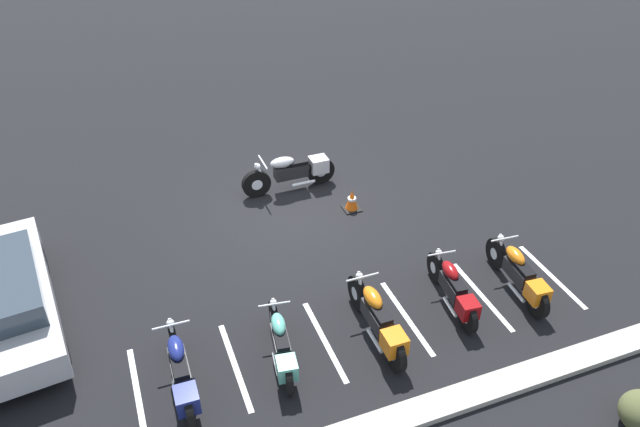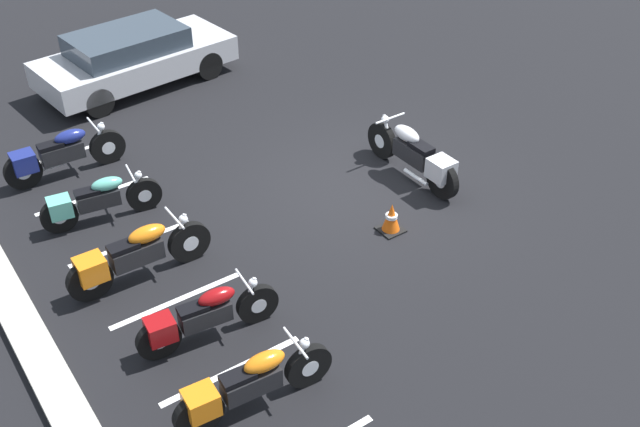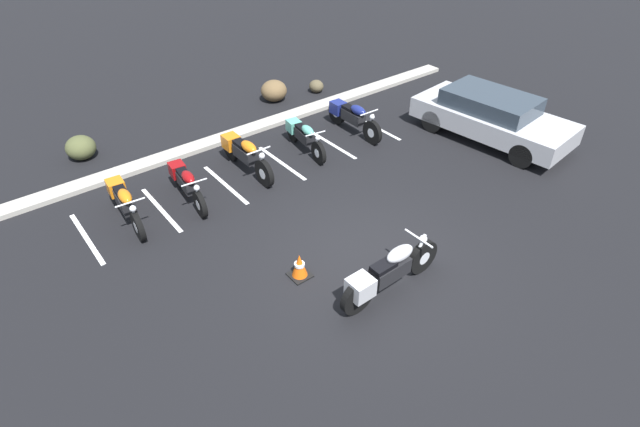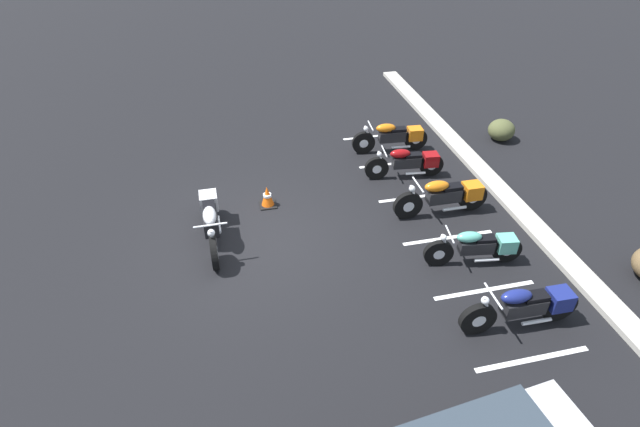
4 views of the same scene
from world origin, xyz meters
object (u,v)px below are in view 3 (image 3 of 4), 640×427
(motorcycle_silver_featured, at_px, (387,273))
(parked_bike_4, at_px, (352,116))
(car_silver, at_px, (491,116))
(landscape_rock_2, at_px, (274,91))
(landscape_rock_1, at_px, (316,86))
(parked_bike_0, at_px, (124,201))
(parked_bike_3, at_px, (304,136))
(landscape_rock_0, at_px, (81,148))
(parked_bike_2, at_px, (244,153))
(parked_bike_1, at_px, (186,182))
(traffic_cone, at_px, (300,266))

(motorcycle_silver_featured, relative_size, parked_bike_4, 1.06)
(car_silver, relative_size, landscape_rock_2, 5.33)
(landscape_rock_1, bearing_deg, parked_bike_0, -158.86)
(car_silver, bearing_deg, landscape_rock_2, -156.75)
(motorcycle_silver_featured, distance_m, parked_bike_3, 5.65)
(parked_bike_4, distance_m, landscape_rock_0, 7.36)
(landscape_rock_0, height_order, landscape_rock_2, landscape_rock_2)
(motorcycle_silver_featured, bearing_deg, car_silver, 21.14)
(landscape_rock_0, bearing_deg, car_silver, -32.32)
(parked_bike_2, distance_m, parked_bike_4, 3.52)
(motorcycle_silver_featured, relative_size, parked_bike_1, 1.15)
(parked_bike_0, height_order, parked_bike_2, parked_bike_2)
(motorcycle_silver_featured, height_order, landscape_rock_1, motorcycle_silver_featured)
(parked_bike_1, distance_m, landscape_rock_2, 5.78)
(parked_bike_0, xyz_separation_m, landscape_rock_1, (7.61, 2.94, -0.25))
(motorcycle_silver_featured, xyz_separation_m, landscape_rock_0, (-2.83, 8.53, -0.19))
(parked_bike_0, xyz_separation_m, landscape_rock_2, (6.11, 3.25, -0.12))
(parked_bike_3, bearing_deg, parked_bike_4, 98.95)
(motorcycle_silver_featured, height_order, landscape_rock_0, motorcycle_silver_featured)
(landscape_rock_0, bearing_deg, parked_bike_2, -45.85)
(parked_bike_3, relative_size, landscape_rock_2, 2.42)
(parked_bike_2, bearing_deg, motorcycle_silver_featured, -2.28)
(parked_bike_3, bearing_deg, parked_bike_0, -80.93)
(car_silver, bearing_deg, motorcycle_silver_featured, -74.59)
(landscape_rock_1, relative_size, landscape_rock_2, 0.59)
(parked_bike_3, distance_m, landscape_rock_1, 3.94)
(car_silver, bearing_deg, parked_bike_2, -119.92)
(parked_bike_4, xyz_separation_m, landscape_rock_2, (-0.54, 3.18, -0.14))
(parked_bike_1, height_order, parked_bike_4, parked_bike_4)
(parked_bike_2, bearing_deg, traffic_cone, -16.66)
(parked_bike_2, height_order, landscape_rock_0, parked_bike_2)
(parked_bike_3, distance_m, traffic_cone, 4.95)
(parked_bike_1, bearing_deg, parked_bike_4, 97.95)
(parked_bike_0, relative_size, car_silver, 0.49)
(motorcycle_silver_featured, relative_size, parked_bike_2, 1.04)
(parked_bike_0, distance_m, parked_bike_3, 4.93)
(parked_bike_1, xyz_separation_m, parked_bike_4, (5.24, 0.18, 0.03))
(motorcycle_silver_featured, xyz_separation_m, parked_bike_0, (-2.89, 5.21, -0.05))
(parked_bike_0, bearing_deg, parked_bike_2, 97.01)
(car_silver, xyz_separation_m, landscape_rock_0, (-9.38, 5.93, -0.37))
(parked_bike_2, relative_size, landscape_rock_1, 4.62)
(motorcycle_silver_featured, xyz_separation_m, parked_bike_1, (-1.47, 5.10, -0.06))
(parked_bike_2, xyz_separation_m, traffic_cone, (-1.23, -4.01, -0.24))
(landscape_rock_1, height_order, traffic_cone, traffic_cone)
(parked_bike_2, bearing_deg, landscape_rock_2, 136.46)
(parked_bike_0, bearing_deg, motorcycle_silver_featured, 33.25)
(parked_bike_0, height_order, traffic_cone, parked_bike_0)
(motorcycle_silver_featured, xyz_separation_m, parked_bike_3, (2.04, 5.27, -0.07))
(parked_bike_4, height_order, landscape_rock_0, parked_bike_4)
(parked_bike_3, height_order, landscape_rock_1, parked_bike_3)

